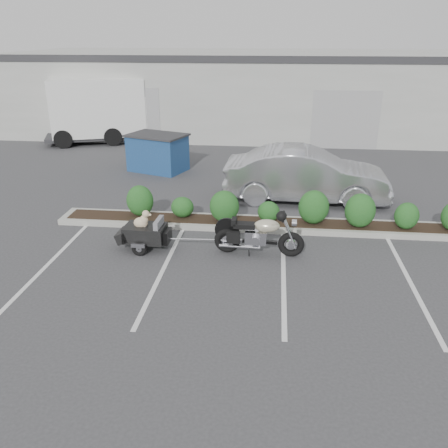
# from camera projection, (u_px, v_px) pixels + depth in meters

# --- Properties ---
(ground) EXTENTS (90.00, 90.00, 0.00)m
(ground) POSITION_uv_depth(u_px,v_px,m) (232.00, 261.00, 11.08)
(ground) COLOR #38383A
(ground) RESTS_ON ground
(planter_kerb) EXTENTS (12.00, 1.00, 0.15)m
(planter_kerb) POSITION_uv_depth(u_px,v_px,m) (275.00, 225.00, 12.98)
(planter_kerb) COLOR #9E9E93
(planter_kerb) RESTS_ON ground
(building) EXTENTS (26.00, 10.00, 4.00)m
(building) POSITION_uv_depth(u_px,v_px,m) (261.00, 90.00, 25.98)
(building) COLOR #9EA099
(building) RESTS_ON ground
(motorcycle) EXTENTS (2.16, 0.73, 1.24)m
(motorcycle) POSITION_uv_depth(u_px,v_px,m) (259.00, 235.00, 11.23)
(motorcycle) COLOR black
(motorcycle) RESTS_ON ground
(pet_trailer) EXTENTS (1.72, 0.96, 1.03)m
(pet_trailer) POSITION_uv_depth(u_px,v_px,m) (145.00, 232.00, 11.56)
(pet_trailer) COLOR black
(pet_trailer) RESTS_ON ground
(sedan) EXTENTS (5.11, 1.92, 1.67)m
(sedan) POSITION_uv_depth(u_px,v_px,m) (306.00, 175.00, 14.76)
(sedan) COLOR #BABAC2
(sedan) RESTS_ON ground
(dumpster) EXTENTS (2.50, 2.10, 1.40)m
(dumpster) POSITION_uv_depth(u_px,v_px,m) (158.00, 152.00, 18.07)
(dumpster) COLOR navy
(dumpster) RESTS_ON ground
(delivery_truck) EXTENTS (6.81, 4.12, 2.97)m
(delivery_truck) POSITION_uv_depth(u_px,v_px,m) (114.00, 111.00, 22.73)
(delivery_truck) COLOR white
(delivery_truck) RESTS_ON ground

